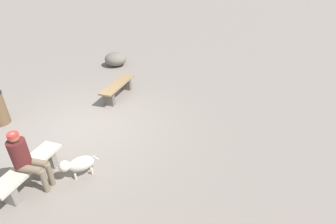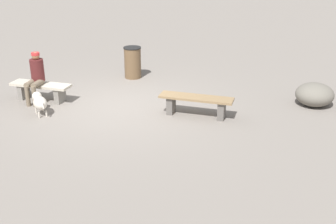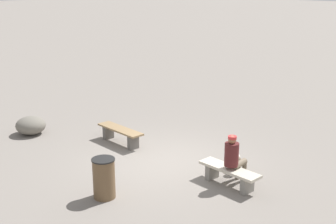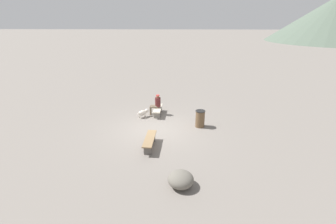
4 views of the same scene
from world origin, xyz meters
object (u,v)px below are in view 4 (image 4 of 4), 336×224
seated_person (156,103)px  trash_bin (200,119)px  dog (143,112)px  bench_right (158,110)px  boulder (181,179)px  bench_left (150,141)px

seated_person → trash_bin: size_ratio=1.36×
dog → seated_person: bearing=-9.4°
bench_right → boulder: boulder is taller
bench_left → boulder: bearing=-150.1°
bench_right → seated_person: 0.42m
boulder → trash_bin: bearing=-12.5°
bench_right → dog: size_ratio=2.43×
seated_person → bench_right: bearing=-115.5°
dog → bench_left: bearing=-119.8°
bench_right → trash_bin: trash_bin is taller
trash_bin → boulder: 5.26m
boulder → bench_right: bearing=10.7°
trash_bin → bench_right: bearing=55.3°
bench_left → boulder: size_ratio=1.85×
boulder → bench_left: bearing=26.7°
dog → boulder: bearing=-113.1°
seated_person → boulder: (-6.85, -1.39, -0.44)m
bench_right → dog: dog is taller
trash_bin → boulder: trash_bin is taller
boulder → seated_person: bearing=11.4°
bench_left → trash_bin: 3.47m
dog → boulder: size_ratio=0.70×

